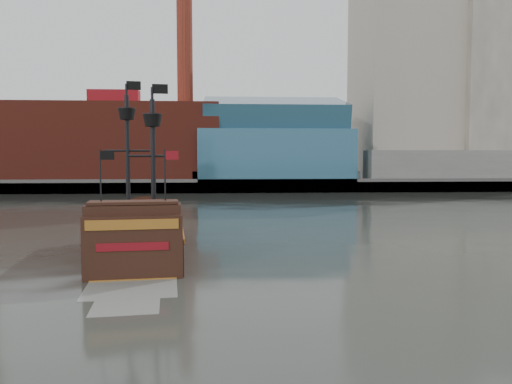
{
  "coord_description": "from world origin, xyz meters",
  "views": [
    {
      "loc": [
        -0.14,
        -30.41,
        7.08
      ],
      "look_at": [
        2.53,
        10.87,
        4.0
      ],
      "focal_mm": 35.0,
      "sensor_mm": 36.0,
      "label": 1
    }
  ],
  "objects": [
    {
      "name": "pirate_ship",
      "position": [
        -5.99,
        4.44,
        1.2
      ],
      "size": [
        7.1,
        18.21,
        13.29
      ],
      "rotation": [
        0.0,
        0.0,
        0.11
      ],
      "color": "black",
      "rests_on": "ground"
    },
    {
      "name": "promenade_far",
      "position": [
        0.0,
        92.0,
        1.0
      ],
      "size": [
        220.0,
        60.0,
        2.0
      ],
      "primitive_type": "cube",
      "color": "slate",
      "rests_on": "ground"
    },
    {
      "name": "ground",
      "position": [
        0.0,
        0.0,
        0.0
      ],
      "size": [
        400.0,
        400.0,
        0.0
      ],
      "primitive_type": "plane",
      "color": "#252823",
      "rests_on": "ground"
    },
    {
      "name": "seawall",
      "position": [
        0.0,
        62.5,
        1.3
      ],
      "size": [
        220.0,
        1.0,
        2.6
      ],
      "primitive_type": "cube",
      "color": "#4C4C49",
      "rests_on": "ground"
    },
    {
      "name": "skyline",
      "position": [
        5.21,
        84.56,
        24.55
      ],
      "size": [
        149.0,
        45.0,
        62.0
      ],
      "color": "brown",
      "rests_on": "promenade_far"
    }
  ]
}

